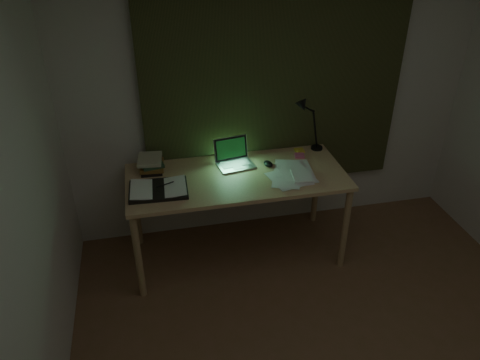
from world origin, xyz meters
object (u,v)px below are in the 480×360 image
object	(u,v)px
open_textbook	(158,189)
book_stack	(151,164)
desk_lamp	(319,120)
laptop	(236,155)
loose_papers	(295,176)
desk	(237,216)

from	to	relation	value
open_textbook	book_stack	xyz separation A→B (m)	(-0.04, 0.34, 0.04)
book_stack	desk_lamp	bearing A→B (deg)	2.80
laptop	open_textbook	bearing A→B (deg)	-167.85
book_stack	loose_papers	distance (m)	1.16
laptop	desk_lamp	distance (m)	0.79
desk	desk_lamp	bearing A→B (deg)	21.25
open_textbook	desk_lamp	size ratio (longest dim) A/B	0.79
desk	loose_papers	bearing A→B (deg)	-15.00
laptop	book_stack	distance (m)	0.69
laptop	book_stack	world-z (taller)	laptop
desk	laptop	bearing A→B (deg)	80.69
desk_lamp	loose_papers	bearing A→B (deg)	-140.42
laptop	book_stack	bearing A→B (deg)	163.75
loose_papers	desk	bearing A→B (deg)	165.00
laptop	book_stack	size ratio (longest dim) A/B	1.47
open_textbook	loose_papers	bearing A→B (deg)	1.79
book_stack	desk_lamp	world-z (taller)	desk_lamp
loose_papers	laptop	bearing A→B (deg)	147.40
open_textbook	desk_lamp	bearing A→B (deg)	18.80
book_stack	loose_papers	xyz separation A→B (m)	(1.10, -0.35, -0.05)
loose_papers	desk_lamp	size ratio (longest dim) A/B	0.67
open_textbook	book_stack	distance (m)	0.34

